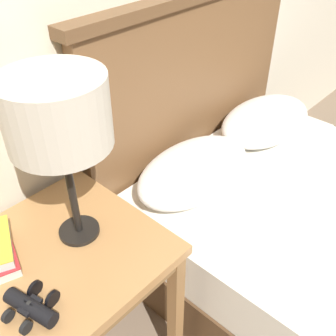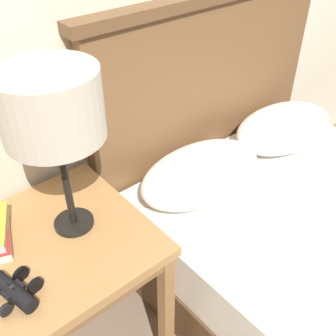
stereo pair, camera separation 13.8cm
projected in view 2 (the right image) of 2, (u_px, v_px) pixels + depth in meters
The scene contains 3 objects.
nightstand at pixel (58, 258), 1.30m from camera, with size 0.58×0.58×0.67m.
table_lamp at pixel (51, 108), 1.04m from camera, with size 0.28×0.28×0.54m.
binoculars_pair at pixel (14, 291), 1.07m from camera, with size 0.15×0.16×0.05m.
Camera 2 is at (-0.83, -0.15, 1.60)m, focal length 42.00 mm.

